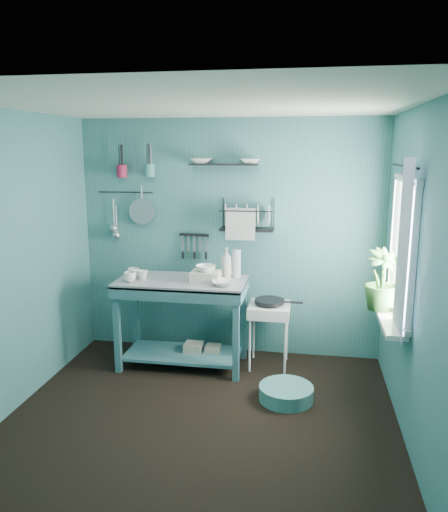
% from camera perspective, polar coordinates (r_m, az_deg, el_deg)
% --- Properties ---
extents(floor, '(3.20, 3.20, 0.00)m').
position_cam_1_polar(floor, '(4.33, -2.67, -18.11)').
color(floor, black).
rests_on(floor, ground).
extents(ceiling, '(3.20, 3.20, 0.00)m').
position_cam_1_polar(ceiling, '(3.76, -3.06, 16.98)').
color(ceiling, silver).
rests_on(ceiling, ground).
extents(wall_back, '(3.20, 0.00, 3.20)m').
position_cam_1_polar(wall_back, '(5.30, 0.65, 1.99)').
color(wall_back, '#387272').
rests_on(wall_back, ground).
extents(wall_front, '(3.20, 0.00, 3.20)m').
position_cam_1_polar(wall_front, '(2.48, -10.44, -10.02)').
color(wall_front, '#387272').
rests_on(wall_front, ground).
extents(wall_left, '(0.00, 3.00, 3.00)m').
position_cam_1_polar(wall_left, '(4.48, -23.26, -0.87)').
color(wall_left, '#387272').
rests_on(wall_left, ground).
extents(wall_right, '(0.00, 3.00, 3.00)m').
position_cam_1_polar(wall_right, '(3.85, 21.10, -2.68)').
color(wall_right, '#387272').
rests_on(wall_right, ground).
extents(work_counter, '(1.36, 0.81, 0.91)m').
position_cam_1_polar(work_counter, '(5.13, -4.78, -7.62)').
color(work_counter, '#366971').
rests_on(work_counter, floor).
extents(mug_left, '(0.12, 0.12, 0.10)m').
position_cam_1_polar(mug_left, '(4.97, -10.71, -2.36)').
color(mug_left, white).
rests_on(mug_left, work_counter).
extents(mug_mid, '(0.14, 0.14, 0.09)m').
position_cam_1_polar(mug_mid, '(5.03, -9.25, -2.16)').
color(mug_mid, white).
rests_on(mug_mid, work_counter).
extents(mug_right, '(0.17, 0.17, 0.10)m').
position_cam_1_polar(mug_right, '(5.13, -10.30, -1.91)').
color(mug_right, white).
rests_on(mug_right, work_counter).
extents(wash_tub, '(0.28, 0.22, 0.10)m').
position_cam_1_polar(wash_tub, '(4.91, -2.11, -2.34)').
color(wash_tub, beige).
rests_on(wash_tub, work_counter).
extents(tub_bowl, '(0.20, 0.19, 0.06)m').
position_cam_1_polar(tub_bowl, '(4.89, -2.12, -1.42)').
color(tub_bowl, white).
rests_on(tub_bowl, wash_tub).
extents(soap_bottle, '(0.12, 0.12, 0.30)m').
position_cam_1_polar(soap_bottle, '(5.06, 0.27, -0.72)').
color(soap_bottle, beige).
rests_on(soap_bottle, work_counter).
extents(water_bottle, '(0.09, 0.09, 0.28)m').
position_cam_1_polar(water_bottle, '(5.07, 1.42, -0.82)').
color(water_bottle, silver).
rests_on(water_bottle, work_counter).
extents(counter_bowl, '(0.22, 0.22, 0.05)m').
position_cam_1_polar(counter_bowl, '(4.75, -0.06, -3.10)').
color(counter_bowl, white).
rests_on(counter_bowl, work_counter).
extents(hotplate_stand, '(0.46, 0.46, 0.65)m').
position_cam_1_polar(hotplate_stand, '(5.15, 5.14, -9.03)').
color(hotplate_stand, white).
rests_on(hotplate_stand, floor).
extents(frying_pan, '(0.30, 0.30, 0.03)m').
position_cam_1_polar(frying_pan, '(5.03, 5.22, -5.15)').
color(frying_pan, black).
rests_on(frying_pan, hotplate_stand).
extents(knife_strip, '(0.32, 0.04, 0.03)m').
position_cam_1_polar(knife_strip, '(5.34, -3.42, 2.42)').
color(knife_strip, black).
rests_on(knife_strip, wall_back).
extents(dish_rack, '(0.56, 0.27, 0.32)m').
position_cam_1_polar(dish_rack, '(5.11, 2.65, 4.74)').
color(dish_rack, black).
rests_on(dish_rack, wall_back).
extents(upper_shelf, '(0.70, 0.20, 0.01)m').
position_cam_1_polar(upper_shelf, '(5.13, -0.01, 10.41)').
color(upper_shelf, black).
rests_on(upper_shelf, wall_back).
extents(shelf_bowl_left, '(0.24, 0.24, 0.05)m').
position_cam_1_polar(shelf_bowl_left, '(5.18, -2.60, 10.86)').
color(shelf_bowl_left, white).
rests_on(shelf_bowl_left, upper_shelf).
extents(shelf_bowl_right, '(0.24, 0.24, 0.05)m').
position_cam_1_polar(shelf_bowl_right, '(5.09, 2.95, 10.97)').
color(shelf_bowl_right, white).
rests_on(shelf_bowl_right, upper_shelf).
extents(utensil_cup_magenta, '(0.11, 0.11, 0.13)m').
position_cam_1_polar(utensil_cup_magenta, '(5.45, -11.61, 9.49)').
color(utensil_cup_magenta, maroon).
rests_on(utensil_cup_magenta, wall_back).
extents(utensil_cup_teal, '(0.11, 0.11, 0.13)m').
position_cam_1_polar(utensil_cup_teal, '(5.34, -8.48, 9.64)').
color(utensil_cup_teal, teal).
rests_on(utensil_cup_teal, wall_back).
extents(colander, '(0.28, 0.03, 0.28)m').
position_cam_1_polar(colander, '(5.44, -9.37, 5.03)').
color(colander, '#A3A6AB').
rests_on(colander, wall_back).
extents(ladle_outer, '(0.01, 0.01, 0.30)m').
position_cam_1_polar(ladle_outer, '(5.57, -12.50, 4.88)').
color(ladle_outer, '#A3A6AB').
rests_on(ladle_outer, wall_back).
extents(ladle_inner, '(0.01, 0.01, 0.30)m').
position_cam_1_polar(ladle_inner, '(5.57, -12.22, 4.13)').
color(ladle_inner, '#A3A6AB').
rests_on(ladle_inner, wall_back).
extents(hook_rail, '(0.60, 0.01, 0.01)m').
position_cam_1_polar(hook_rail, '(5.50, -11.15, 7.16)').
color(hook_rail, black).
rests_on(hook_rail, wall_back).
extents(window_glass, '(0.00, 1.10, 1.10)m').
position_cam_1_polar(window_glass, '(4.25, 19.90, 0.81)').
color(window_glass, white).
rests_on(window_glass, wall_right).
extents(windowsill, '(0.16, 0.95, 0.04)m').
position_cam_1_polar(windowsill, '(4.38, 18.25, -6.74)').
color(windowsill, white).
rests_on(windowsill, wall_right).
extents(curtain, '(0.00, 1.35, 1.35)m').
position_cam_1_polar(curtain, '(3.94, 19.77, 0.72)').
color(curtain, silver).
rests_on(curtain, wall_right).
extents(curtain_rod, '(0.02, 1.05, 0.02)m').
position_cam_1_polar(curtain_rod, '(4.17, 19.93, 9.62)').
color(curtain_rod, black).
rests_on(curtain_rod, wall_right).
extents(potted_plant, '(0.39, 0.39, 0.53)m').
position_cam_1_polar(potted_plant, '(4.45, 17.57, -2.60)').
color(potted_plant, '#32692A').
rests_on(potted_plant, windowsill).
extents(storage_tin_large, '(0.18, 0.18, 0.22)m').
position_cam_1_polar(storage_tin_large, '(5.27, -3.51, -11.03)').
color(storage_tin_large, gray).
rests_on(storage_tin_large, floor).
extents(storage_tin_small, '(0.15, 0.15, 0.20)m').
position_cam_1_polar(storage_tin_small, '(5.27, -1.27, -11.17)').
color(storage_tin_small, gray).
rests_on(storage_tin_small, floor).
extents(floor_basin, '(0.48, 0.48, 0.13)m').
position_cam_1_polar(floor_basin, '(4.61, 7.11, -15.29)').
color(floor_basin, teal).
rests_on(floor_basin, floor).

